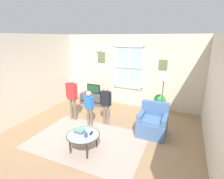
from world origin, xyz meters
TOP-DOWN VIEW (x-y plane):
  - ground_plane at (0.00, 0.00)m, footprint 5.89×5.96m
  - back_wall at (-0.00, 2.74)m, footprint 5.29×0.17m
  - side_wall_left at (-2.70, 0.00)m, footprint 0.12×5.36m
  - side_wall_right at (2.70, 0.00)m, footprint 0.12×5.36m
  - area_rug at (-0.18, -0.18)m, footprint 2.94×1.97m
  - tv_stand at (-1.31, 2.18)m, footprint 1.09×0.44m
  - television at (-1.31, 2.17)m, footprint 0.55×0.08m
  - armchair at (1.31, 0.85)m, footprint 0.76×0.74m
  - coffee_table at (-0.05, -0.57)m, footprint 0.79×0.79m
  - book_stack at (-0.18, -0.52)m, footprint 0.24×0.18m
  - cup at (0.07, -0.63)m, footprint 0.08×0.08m
  - remote_near_books at (0.11, -0.46)m, footprint 0.06×0.14m
  - person_red_shirt at (-1.24, 0.69)m, footprint 0.43×0.20m
  - person_black_shirt at (-0.11, 0.82)m, footprint 0.38×0.17m
  - person_blue_shirt at (-0.53, 0.54)m, footprint 0.34×0.15m
  - potted_plant_by_window at (1.28, 2.20)m, footprint 0.40×0.40m
  - floor_lamp at (1.42, 1.60)m, footprint 0.32×0.32m

SIDE VIEW (x-z plane):
  - ground_plane at x=0.00m, z-range -0.02..0.00m
  - area_rug at x=-0.18m, z-range 0.00..0.01m
  - tv_stand at x=-1.31m, z-range 0.00..0.44m
  - armchair at x=1.31m, z-range -0.11..0.76m
  - coffee_table at x=-0.05m, z-range 0.19..0.62m
  - remote_near_books at x=0.11m, z-range 0.43..0.45m
  - book_stack at x=-0.18m, z-range 0.43..0.52m
  - potted_plant_by_window at x=1.28m, z-range 0.11..0.85m
  - cup at x=0.07m, z-range 0.43..0.53m
  - television at x=-1.31m, z-range 0.45..0.84m
  - person_blue_shirt at x=-0.53m, z-range 0.14..1.26m
  - person_black_shirt at x=-0.11m, z-range 0.16..1.41m
  - person_red_shirt at x=-1.24m, z-range 0.18..1.61m
  - side_wall_left at x=-2.70m, z-range 0.00..2.72m
  - side_wall_right at x=2.70m, z-range 0.00..2.72m
  - floor_lamp at x=1.42m, z-range 0.55..2.19m
  - back_wall at x=0.00m, z-range 0.01..2.73m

